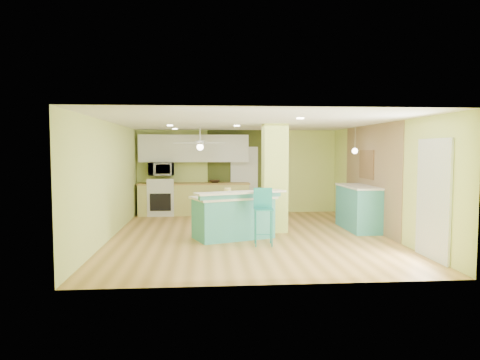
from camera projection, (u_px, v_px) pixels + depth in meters
name	position (u px, v px, depth m)	size (l,w,h in m)	color
floor	(249.00, 236.00, 9.51)	(6.00, 7.00, 0.01)	#A57839
ceiling	(249.00, 122.00, 9.34)	(6.00, 7.00, 0.01)	white
wall_back	(237.00, 172.00, 12.91)	(6.00, 0.01, 2.50)	#D7E87C
wall_front	(274.00, 197.00, 5.94)	(6.00, 0.01, 2.50)	#D7E87C
wall_left	(110.00, 180.00, 9.19)	(0.01, 7.00, 2.50)	#D7E87C
wall_right	(381.00, 179.00, 9.66)	(0.01, 7.00, 2.50)	#D7E87C
wood_panel	(370.00, 177.00, 10.26)	(0.02, 3.40, 2.50)	#896B4E
olive_accent	(244.00, 172.00, 12.91)	(2.20, 0.02, 2.50)	#41491D
interior_door	(244.00, 180.00, 12.90)	(0.82, 0.05, 2.00)	silver
french_door	(433.00, 199.00, 7.39)	(0.04, 1.08, 2.10)	silver
column	(275.00, 178.00, 9.97)	(0.55, 0.55, 2.50)	#CEE168
kitchen_run	(194.00, 199.00, 12.56)	(3.25, 0.63, 0.94)	#C8C369
stove	(162.00, 200.00, 12.48)	(0.76, 0.66, 1.08)	silver
upper_cabinets	(194.00, 148.00, 12.58)	(3.20, 0.34, 0.80)	white
microwave	(161.00, 169.00, 12.42)	(0.70, 0.48, 0.39)	white
ceiling_fan	(200.00, 143.00, 11.27)	(1.41, 1.41, 0.61)	silver
pendant_lamp	(355.00, 151.00, 10.34)	(0.14, 0.14, 0.69)	silver
wall_decor	(366.00, 164.00, 10.43)	(0.03, 0.90, 0.70)	brown
peninsula	(234.00, 216.00, 9.21)	(2.09, 1.62, 1.05)	teal
bar_stool	(263.00, 207.00, 8.56)	(0.40, 0.40, 1.14)	teal
side_counter	(359.00, 207.00, 10.22)	(0.70, 1.64, 1.06)	teal
fruit_bowl	(215.00, 181.00, 12.57)	(0.34, 0.34, 0.08)	#362416
canister	(228.00, 192.00, 9.15)	(0.14, 0.14, 0.18)	yellow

